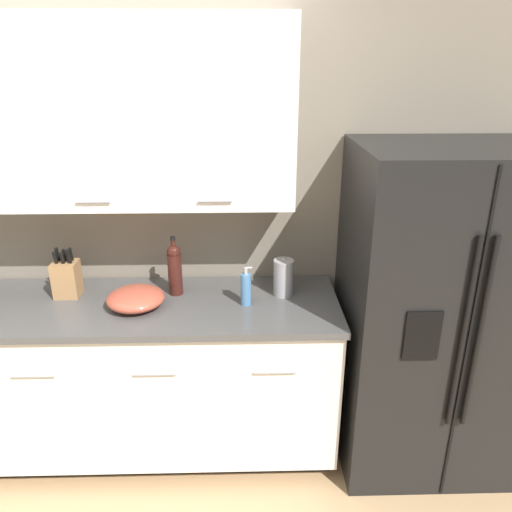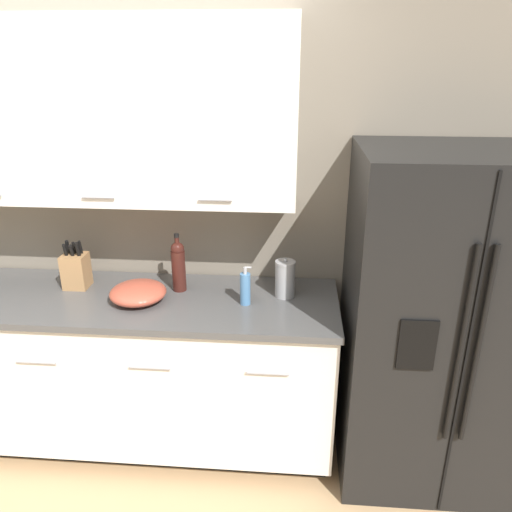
# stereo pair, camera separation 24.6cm
# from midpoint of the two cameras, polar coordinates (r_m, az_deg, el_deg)

# --- Properties ---
(wall_back) EXTENTS (10.00, 0.39, 2.60)m
(wall_back) POSITION_cam_midpoint_polar(r_m,az_deg,el_deg) (2.81, -15.06, 8.12)
(wall_back) COLOR gray
(wall_back) RESTS_ON ground_plane
(counter_unit) EXTENTS (2.38, 0.64, 0.92)m
(counter_unit) POSITION_cam_midpoint_polar(r_m,az_deg,el_deg) (2.92, -12.93, -12.45)
(counter_unit) COLOR black
(counter_unit) RESTS_ON ground_plane
(refrigerator) EXTENTS (0.94, 0.74, 1.72)m
(refrigerator) POSITION_cam_midpoint_polar(r_m,az_deg,el_deg) (2.70, 23.09, -7.13)
(refrigerator) COLOR black
(refrigerator) RESTS_ON ground_plane
(knife_block) EXTENTS (0.13, 0.12, 0.27)m
(knife_block) POSITION_cam_midpoint_polar(r_m,az_deg,el_deg) (2.81, -17.57, -1.58)
(knife_block) COLOR #A87A4C
(knife_block) RESTS_ON counter_unit
(wine_bottle) EXTENTS (0.07, 0.07, 0.32)m
(wine_bottle) POSITION_cam_midpoint_polar(r_m,az_deg,el_deg) (2.64, -6.25, -1.09)
(wine_bottle) COLOR #3D1914
(wine_bottle) RESTS_ON counter_unit
(soap_dispenser) EXTENTS (0.06, 0.05, 0.21)m
(soap_dispenser) POSITION_cam_midpoint_polar(r_m,az_deg,el_deg) (2.50, 1.59, -3.78)
(soap_dispenser) COLOR #4C7FB2
(soap_dispenser) RESTS_ON counter_unit
(steel_canister) EXTENTS (0.11, 0.11, 0.21)m
(steel_canister) POSITION_cam_midpoint_polar(r_m,az_deg,el_deg) (2.59, 6.06, -2.65)
(steel_canister) COLOR #A3A3A5
(steel_canister) RESTS_ON counter_unit
(mixing_bowl) EXTENTS (0.29, 0.29, 0.09)m
(mixing_bowl) POSITION_cam_midpoint_polar(r_m,az_deg,el_deg) (2.59, -10.71, -4.19)
(mixing_bowl) COLOR #B24C38
(mixing_bowl) RESTS_ON counter_unit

